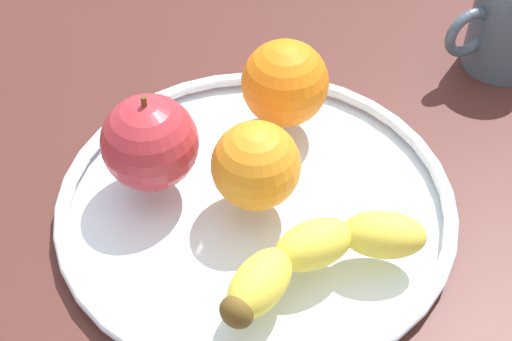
{
  "coord_description": "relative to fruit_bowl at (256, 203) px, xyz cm",
  "views": [
    {
      "loc": [
        17.46,
        36.47,
        47.01
      ],
      "look_at": [
        0.0,
        0.0,
        4.8
      ],
      "focal_mm": 52.29,
      "sensor_mm": 36.0,
      "label": 1
    }
  ],
  "objects": [
    {
      "name": "ground_plane",
      "position": [
        0.0,
        0.0,
        -2.92
      ],
      "size": [
        123.06,
        123.06,
        4.0
      ],
      "primitive_type": "cube",
      "color": "#48231E"
    },
    {
      "name": "apple",
      "position": [
        6.7,
        -5.6,
        4.84
      ],
      "size": [
        7.9,
        7.9,
        8.7
      ],
      "color": "#AD2B33",
      "rests_on": "fruit_bowl"
    },
    {
      "name": "banana",
      "position": [
        -0.72,
        8.68,
        2.7
      ],
      "size": [
        17.91,
        6.49,
        3.64
      ],
      "rotation": [
        0.0,
        0.0,
        -0.01
      ],
      "color": "yellow",
      "rests_on": "fruit_bowl"
    },
    {
      "name": "fruit_bowl",
      "position": [
        0.0,
        0.0,
        0.0
      ],
      "size": [
        32.82,
        32.82,
        1.8
      ],
      "color": "silver",
      "rests_on": "ground_plane"
    },
    {
      "name": "ambient_mug",
      "position": [
        -30.48,
        -7.17,
        3.91
      ],
      "size": [
        11.41,
        7.6,
        9.6
      ],
      "color": "#435260",
      "rests_on": "ground_plane"
    },
    {
      "name": "orange_front_right",
      "position": [
        0.4,
        -0.45,
        4.45
      ],
      "size": [
        7.12,
        7.12,
        7.12
      ],
      "primitive_type": "sphere",
      "color": "orange",
      "rests_on": "fruit_bowl"
    },
    {
      "name": "orange_front_left",
      "position": [
        -6.46,
        -7.67,
        4.72
      ],
      "size": [
        7.68,
        7.68,
        7.68
      ],
      "primitive_type": "sphere",
      "color": "orange",
      "rests_on": "fruit_bowl"
    }
  ]
}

